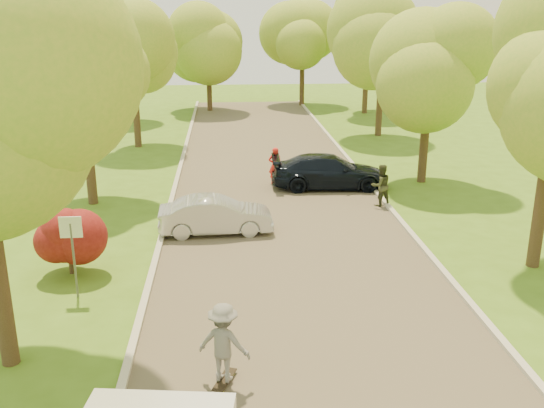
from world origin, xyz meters
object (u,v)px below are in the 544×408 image
object	(u,v)px
silver_sedan	(216,215)
skateboarder	(224,343)
street_sign	(72,240)
person_striped	(275,166)
person_olive	(381,185)
dark_sedan	(329,171)
longboard	(225,380)

from	to	relation	value
silver_sedan	skateboarder	size ratio (longest dim) A/B	2.28
skateboarder	street_sign	bearing A→B (deg)	-26.76
silver_sedan	person_striped	distance (m)	6.20
silver_sedan	skateboarder	world-z (taller)	skateboarder
street_sign	skateboarder	distance (m)	5.59
silver_sedan	person_olive	distance (m)	6.57
skateboarder	person_striped	distance (m)	14.38
dark_sedan	person_striped	distance (m)	2.29
person_striped	street_sign	bearing A→B (deg)	74.71
longboard	person_olive	size ratio (longest dim) A/B	0.54
dark_sedan	skateboarder	world-z (taller)	skateboarder
dark_sedan	person_striped	size ratio (longest dim) A/B	3.00
person_striped	silver_sedan	bearing A→B (deg)	82.03
longboard	skateboarder	bearing A→B (deg)	110.82
dark_sedan	person_olive	size ratio (longest dim) A/B	2.98
silver_sedan	dark_sedan	distance (m)	6.80
dark_sedan	silver_sedan	bearing A→B (deg)	140.03
street_sign	dark_sedan	size ratio (longest dim) A/B	0.46
street_sign	silver_sedan	xyz separation A→B (m)	(3.50, 4.41, -0.95)
longboard	person_striped	world-z (taller)	person_striped
dark_sedan	skateboarder	xyz separation A→B (m)	(-4.36, -13.51, 0.23)
silver_sedan	skateboarder	distance (m)	8.52
street_sign	silver_sedan	world-z (taller)	street_sign
skateboarder	longboard	bearing A→B (deg)	-69.18
longboard	skateboarder	xyz separation A→B (m)	(0.00, -0.00, 0.83)
street_sign	person_striped	size ratio (longest dim) A/B	1.38
silver_sedan	dark_sedan	world-z (taller)	dark_sedan
dark_sedan	longboard	distance (m)	14.21
street_sign	silver_sedan	size ratio (longest dim) A/B	0.59
longboard	person_olive	distance (m)	12.43
street_sign	dark_sedan	world-z (taller)	street_sign
person_olive	longboard	bearing A→B (deg)	45.75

